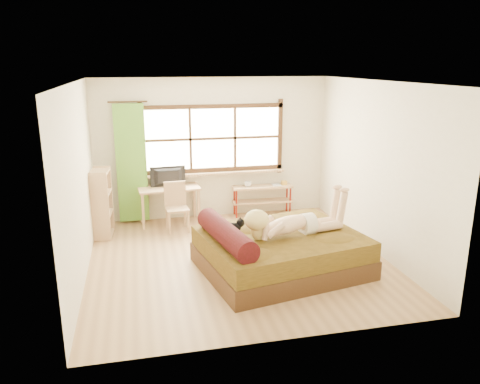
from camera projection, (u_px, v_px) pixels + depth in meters
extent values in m
plane|color=#9E754C|center=(238.00, 259.00, 7.29)|extent=(4.50, 4.50, 0.00)
plane|color=white|center=(237.00, 82.00, 6.56)|extent=(4.50, 4.50, 0.00)
plane|color=silver|center=(213.00, 149.00, 9.04)|extent=(4.50, 0.00, 4.50)
plane|color=silver|center=(284.00, 225.00, 4.81)|extent=(4.50, 0.00, 4.50)
plane|color=silver|center=(79.00, 184.00, 6.45)|extent=(0.00, 4.50, 4.50)
plane|color=silver|center=(376.00, 168.00, 7.40)|extent=(0.00, 4.50, 4.50)
cube|color=#FFEDBF|center=(213.00, 138.00, 8.98)|extent=(2.60, 0.01, 1.30)
cube|color=#9F7C56|center=(214.00, 173.00, 9.09)|extent=(2.80, 0.16, 0.04)
cube|color=#4A8424|center=(131.00, 164.00, 8.65)|extent=(0.55, 0.10, 2.20)
cube|color=#371C10|center=(281.00, 261.00, 6.90)|extent=(2.53, 2.18, 0.28)
cube|color=#3A2C0D|center=(281.00, 243.00, 6.83)|extent=(2.48, 2.14, 0.28)
cylinder|color=black|center=(226.00, 234.00, 6.42)|extent=(0.60, 1.55, 0.31)
cube|color=#9F7C56|center=(169.00, 188.00, 8.75)|extent=(1.16, 0.60, 0.04)
cube|color=#9F7C56|center=(143.00, 212.00, 8.51)|extent=(0.05, 0.05, 0.68)
cube|color=#9F7C56|center=(199.00, 207.00, 8.79)|extent=(0.05, 0.05, 0.68)
cube|color=#9F7C56|center=(141.00, 205.00, 8.89)|extent=(0.05, 0.05, 0.68)
cube|color=#9F7C56|center=(194.00, 201.00, 9.18)|extent=(0.05, 0.05, 0.68)
imported|color=black|center=(168.00, 177.00, 8.74)|extent=(0.66, 0.13, 0.38)
cube|color=#9F7C56|center=(177.00, 209.00, 8.42)|extent=(0.42, 0.42, 0.04)
cube|color=#9F7C56|center=(175.00, 193.00, 8.52)|extent=(0.40, 0.07, 0.45)
cube|color=#9F7C56|center=(170.00, 224.00, 8.27)|extent=(0.04, 0.04, 0.39)
cube|color=#9F7C56|center=(188.00, 222.00, 8.37)|extent=(0.04, 0.04, 0.39)
cube|color=#9F7C56|center=(167.00, 218.00, 8.59)|extent=(0.04, 0.04, 0.39)
cube|color=#9F7C56|center=(185.00, 217.00, 8.68)|extent=(0.04, 0.04, 0.39)
cube|color=#9F7C56|center=(262.00, 187.00, 9.28)|extent=(1.20, 0.34, 0.04)
cube|color=#9F7C56|center=(262.00, 201.00, 9.36)|extent=(1.20, 0.34, 0.03)
cylinder|color=maroon|center=(237.00, 203.00, 9.14)|extent=(0.04, 0.04, 0.60)
cylinder|color=maroon|center=(290.00, 200.00, 9.34)|extent=(0.04, 0.04, 0.60)
cylinder|color=maroon|center=(234.00, 200.00, 9.37)|extent=(0.04, 0.04, 0.60)
cylinder|color=maroon|center=(287.00, 197.00, 9.56)|extent=(0.04, 0.04, 0.60)
cube|color=gold|center=(284.00, 183.00, 9.34)|extent=(0.10, 0.10, 0.08)
imported|color=gray|center=(248.00, 184.00, 9.20)|extent=(0.14, 0.14, 0.11)
imported|color=gray|center=(272.00, 185.00, 9.31)|extent=(0.17, 0.23, 0.02)
cube|color=#9F7C56|center=(105.00, 233.00, 8.25)|extent=(0.33, 0.51, 0.03)
cube|color=#9F7C56|center=(103.00, 213.00, 8.15)|extent=(0.33, 0.51, 0.03)
cube|color=#9F7C56|center=(101.00, 193.00, 8.05)|extent=(0.33, 0.51, 0.03)
cube|color=#9F7C56|center=(99.00, 172.00, 7.95)|extent=(0.33, 0.51, 0.03)
cube|color=#9F7C56|center=(100.00, 207.00, 7.86)|extent=(0.30, 0.05, 1.20)
cube|color=#9F7C56|center=(104.00, 199.00, 8.33)|extent=(0.30, 0.05, 1.20)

